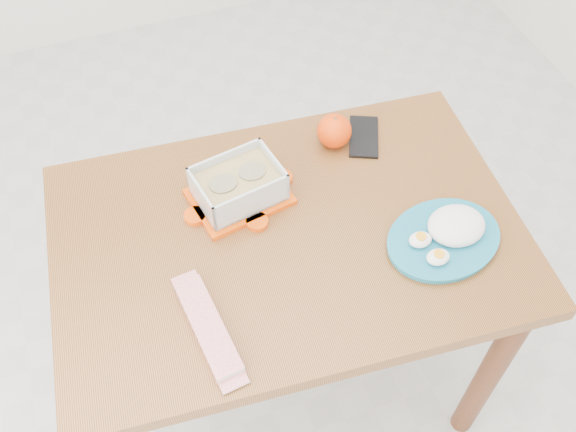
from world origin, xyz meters
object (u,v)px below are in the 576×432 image
object	(u,v)px
food_container	(238,186)
smartphone	(364,137)
orange_fruit	(334,131)
rice_plate	(448,233)
dining_table	(288,262)

from	to	relation	value
food_container	smartphone	distance (m)	0.36
orange_fruit	rice_plate	xyz separation A→B (m)	(0.12, -0.36, -0.02)
rice_plate	food_container	bearing A→B (deg)	135.70
food_container	orange_fruit	bearing A→B (deg)	8.01
dining_table	rice_plate	size ratio (longest dim) A/B	3.63
orange_fruit	smartphone	bearing A→B (deg)	-6.40
dining_table	food_container	world-z (taller)	food_container
smartphone	dining_table	bearing A→B (deg)	-118.34
orange_fruit	rice_plate	world-z (taller)	orange_fruit
smartphone	food_container	bearing A→B (deg)	-142.57
orange_fruit	smartphone	xyz separation A→B (m)	(0.08, -0.01, -0.04)
food_container	orange_fruit	world-z (taller)	food_container
food_container	rice_plate	xyz separation A→B (m)	(0.39, -0.27, -0.02)
orange_fruit	dining_table	bearing A→B (deg)	-132.33
dining_table	rice_plate	bearing A→B (deg)	-18.56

